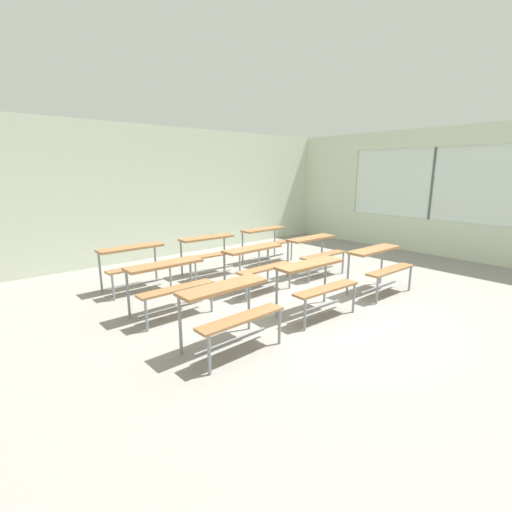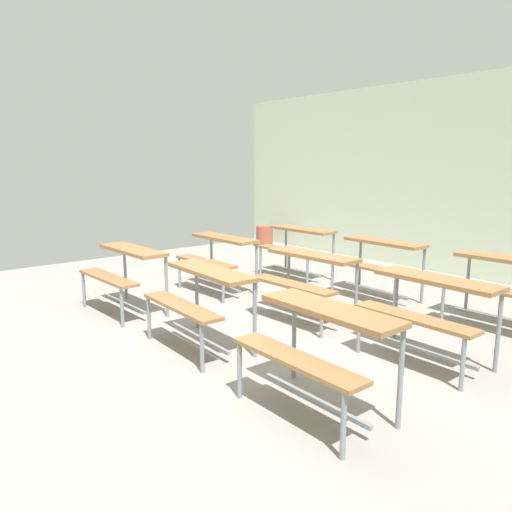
% 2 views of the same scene
% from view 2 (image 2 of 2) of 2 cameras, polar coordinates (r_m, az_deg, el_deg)
% --- Properties ---
extents(ground, '(10.00, 9.00, 0.05)m').
position_cam_2_polar(ground, '(4.84, -2.59, -10.41)').
color(ground, gray).
extents(wall_back, '(10.00, 0.12, 3.00)m').
position_cam_2_polar(wall_back, '(8.08, 23.78, 8.30)').
color(wall_back, beige).
rests_on(wall_back, ground).
extents(desk_bench_r0c0, '(1.11, 0.61, 0.74)m').
position_cam_2_polar(desk_bench_r0c0, '(5.89, -14.98, -0.95)').
color(desk_bench_r0c0, olive).
rests_on(desk_bench_r0c0, ground).
extents(desk_bench_r0c1, '(1.13, 0.64, 0.74)m').
position_cam_2_polar(desk_bench_r0c1, '(4.61, -6.41, -3.86)').
color(desk_bench_r0c1, olive).
rests_on(desk_bench_r0c1, ground).
extents(desk_bench_r0c2, '(1.11, 0.61, 0.74)m').
position_cam_2_polar(desk_bench_r0c2, '(3.44, 7.24, -9.05)').
color(desk_bench_r0c2, olive).
rests_on(desk_bench_r0c2, ground).
extents(desk_bench_r1c0, '(1.11, 0.61, 0.74)m').
position_cam_2_polar(desk_bench_r1c0, '(6.61, -4.42, 0.64)').
color(desk_bench_r1c0, olive).
rests_on(desk_bench_r1c0, ground).
extents(desk_bench_r1c1, '(1.12, 0.62, 0.74)m').
position_cam_2_polar(desk_bench_r1c1, '(5.40, 5.77, -1.69)').
color(desk_bench_r1c1, olive).
rests_on(desk_bench_r1c1, ground).
extents(desk_bench_r1c2, '(1.11, 0.61, 0.74)m').
position_cam_2_polar(desk_bench_r1c2, '(4.51, 19.39, -4.76)').
color(desk_bench_r1c2, olive).
rests_on(desk_bench_r1c2, ground).
extents(desk_bench_r2c0, '(1.11, 0.60, 0.74)m').
position_cam_2_polar(desk_bench_r2c0, '(7.45, 4.81, 1.79)').
color(desk_bench_r2c0, olive).
rests_on(desk_bench_r2c0, ground).
extents(desk_bench_r2c1, '(1.12, 0.63, 0.74)m').
position_cam_2_polar(desk_bench_r2c1, '(6.45, 13.98, 0.10)').
color(desk_bench_r2c1, olive).
rests_on(desk_bench_r2c1, ground).
extents(desk_bench_r2c2, '(1.11, 0.61, 0.74)m').
position_cam_2_polar(desk_bench_r2c2, '(5.75, 26.86, -2.04)').
color(desk_bench_r2c2, olive).
rests_on(desk_bench_r2c2, ground).
extents(trash_bin, '(0.35, 0.35, 0.43)m').
position_cam_2_polar(trash_bin, '(10.25, 0.98, 2.31)').
color(trash_bin, '#9E4C38').
rests_on(trash_bin, ground).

